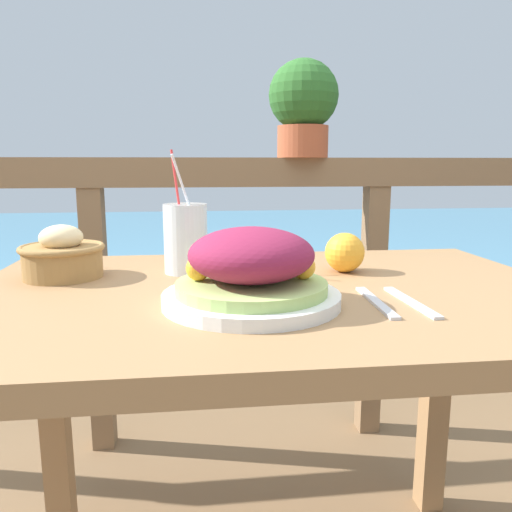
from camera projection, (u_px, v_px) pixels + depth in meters
name	position (u px, v px, depth m)	size (l,w,h in m)	color
patio_table	(271.00, 342.00, 0.92)	(1.09, 0.73, 0.71)	#997047
railing_fence	(239.00, 240.00, 1.61)	(2.80, 0.08, 0.95)	brown
sea_backdrop	(214.00, 255.00, 4.14)	(12.00, 4.00, 0.36)	teal
salad_plate	(251.00, 272.00, 0.79)	(0.28, 0.28, 0.12)	silver
drink_glass	(186.00, 238.00, 1.02)	(0.09, 0.09, 0.25)	silver
bread_basket	(62.00, 256.00, 0.98)	(0.16, 0.16, 0.10)	olive
potted_plant	(303.00, 104.00, 1.55)	(0.22, 0.22, 0.30)	#A34C2D
fork	(376.00, 302.00, 0.80)	(0.02, 0.18, 0.00)	silver
knife	(411.00, 302.00, 0.80)	(0.02, 0.18, 0.00)	silver
orange_near_basket	(345.00, 252.00, 1.03)	(0.08, 0.08, 0.08)	#F9A328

